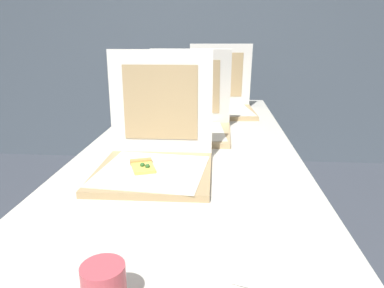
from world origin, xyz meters
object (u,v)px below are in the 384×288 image
Objects in this scene: cup_white_far at (153,117)px; cup_white_mid at (121,136)px; cup_printed_front at (104,288)px; napkin_pile at (273,268)px; pizza_box_back at (221,103)px; pizza_box_front at (155,155)px; pizza_box_middle at (189,122)px; table at (190,156)px.

cup_white_far and cup_white_mid have the same top height.
cup_printed_front reaches higher than cup_white_mid.
cup_white_mid reaches higher than napkin_pile.
pizza_box_front is at bearing -106.79° from pizza_box_back.
napkin_pile is at bearing -57.23° from cup_white_mid.
pizza_box_middle is 6.04× the size of cup_white_far.
pizza_box_back is 4.74× the size of cup_printed_front.
cup_white_mid is 0.99m from cup_printed_front.
pizza_box_back is at bearing 73.93° from pizza_box_middle.
pizza_box_front is at bearing -79.22° from cup_white_far.
pizza_box_back reaches higher than napkin_pile.
cup_white_far is 0.37× the size of napkin_pile.
cup_printed_front is at bearing -76.46° from cup_white_mid.
pizza_box_back is 2.33× the size of napkin_pile.
table is 26.58× the size of cup_printed_front.
napkin_pile is at bearing 23.82° from cup_printed_front.
pizza_box_middle is at bearing 87.54° from cup_printed_front.
cup_printed_front is (0.16, -1.35, 0.01)m from cup_white_far.
cup_white_far reaches higher than napkin_pile.
napkin_pile is at bearing -74.18° from table.
table is 5.69× the size of pizza_box_front.
table is 0.31m from cup_white_mid.
pizza_box_front is at bearing -98.31° from pizza_box_middle.
cup_printed_front is (-0.05, -1.15, -0.01)m from pizza_box_middle.
pizza_box_back reaches higher than table.
pizza_box_front reaches higher than cup_printed_front.
pizza_box_front reaches higher than table.
cup_white_mid is (-0.43, -0.68, -0.02)m from pizza_box_back.
cup_white_mid is (-0.20, 0.31, -0.02)m from pizza_box_front.
cup_printed_front is (0.03, -0.65, -0.01)m from pizza_box_front.
cup_printed_front reaches higher than napkin_pile.
pizza_box_middle is 1.05m from napkin_pile.
cup_white_far is 1.36m from cup_printed_front.
table is 0.86m from napkin_pile.
cup_printed_front is at bearing -83.18° from cup_white_far.
pizza_box_front reaches higher than napkin_pile.
cup_printed_front is at bearing -156.18° from napkin_pile.
cup_white_mid is at bearing -126.18° from pizza_box_back.
cup_printed_front is at bearing -94.10° from table.
cup_white_far reaches higher than table.
pizza_box_front is at bearing -56.92° from cup_white_mid.
napkin_pile is at bearing -75.33° from pizza_box_middle.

